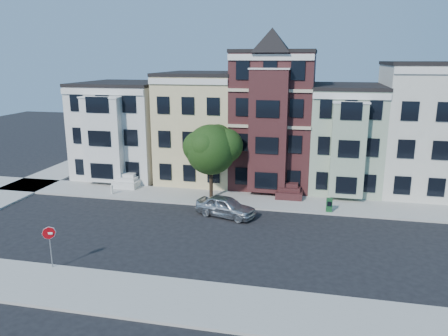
% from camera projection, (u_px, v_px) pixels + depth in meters
% --- Properties ---
extents(ground, '(120.00, 120.00, 0.00)m').
position_uv_depth(ground, '(248.00, 241.00, 28.47)').
color(ground, black).
extents(far_sidewalk, '(60.00, 4.00, 0.15)m').
position_uv_depth(far_sidewalk, '(264.00, 201.00, 36.03)').
color(far_sidewalk, '#9E9B93').
rests_on(far_sidewalk, ground).
extents(near_sidewalk, '(60.00, 4.00, 0.15)m').
position_uv_depth(near_sidewalk, '(222.00, 306.00, 20.88)').
color(near_sidewalk, '#9E9B93').
rests_on(near_sidewalk, ground).
extents(house_white, '(8.00, 9.00, 9.00)m').
position_uv_depth(house_white, '(126.00, 130.00, 44.22)').
color(house_white, silver).
rests_on(house_white, ground).
extents(house_yellow, '(7.00, 9.00, 10.00)m').
position_uv_depth(house_yellow, '(202.00, 128.00, 42.43)').
color(house_yellow, beige).
rests_on(house_yellow, ground).
extents(house_brown, '(7.00, 9.00, 12.00)m').
position_uv_depth(house_brown, '(274.00, 120.00, 40.74)').
color(house_brown, '#3D1A1B').
rests_on(house_brown, ground).
extents(house_green, '(6.00, 9.00, 9.00)m').
position_uv_depth(house_green, '(345.00, 138.00, 39.76)').
color(house_green, '#94A88B').
rests_on(house_green, ground).
extents(house_cream, '(8.00, 9.00, 11.00)m').
position_uv_depth(house_cream, '(429.00, 130.00, 38.06)').
color(house_cream, beige).
rests_on(house_cream, ground).
extents(street_tree, '(7.62, 7.62, 7.65)m').
position_uv_depth(street_tree, '(211.00, 153.00, 35.97)').
color(street_tree, '#274618').
rests_on(street_tree, far_sidewalk).
extents(parked_car, '(4.94, 3.08, 1.57)m').
position_uv_depth(parked_car, '(226.00, 206.00, 32.68)').
color(parked_car, '#B0B3B9').
rests_on(parked_car, ground).
extents(newspaper_box, '(0.48, 0.44, 1.03)m').
position_uv_depth(newspaper_box, '(329.00, 205.00, 33.37)').
color(newspaper_box, '#1A5027').
rests_on(newspaper_box, far_sidewalk).
extents(fire_hydrant, '(0.26, 0.26, 0.65)m').
position_uv_depth(fire_hydrant, '(112.00, 190.00, 37.71)').
color(fire_hydrant, beige).
rests_on(fire_hydrant, far_sidewalk).
extents(stop_sign, '(0.75, 0.31, 2.74)m').
position_uv_depth(stop_sign, '(50.00, 244.00, 24.24)').
color(stop_sign, '#B7070E').
rests_on(stop_sign, near_sidewalk).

